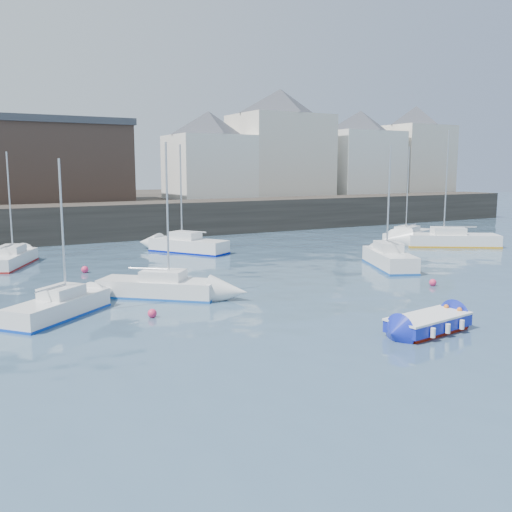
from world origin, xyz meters
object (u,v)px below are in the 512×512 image
sailboat_a (59,306)px  sailboat_g (408,235)px  buoy_near (152,317)px  blue_dinghy (428,323)px  buoy_mid (433,286)px  sailboat_h (10,259)px  sailboat_c (389,259)px  sailboat_d (452,239)px  sailboat_b (159,287)px  sailboat_f (188,245)px  buoy_far (85,273)px

sailboat_a → sailboat_g: (30.20, 11.46, -0.01)m
sailboat_a → buoy_near: (3.27, -1.88, -0.45)m
blue_dinghy → buoy_mid: 8.86m
sailboat_h → buoy_mid: size_ratio=18.81×
sailboat_c → sailboat_h: (-19.90, 11.87, -0.11)m
sailboat_a → sailboat_g: size_ratio=0.83×
blue_dinghy → sailboat_a: 14.46m
sailboat_c → sailboat_d: bearing=24.2°
blue_dinghy → buoy_near: 10.74m
sailboat_c → sailboat_b: bearing=-177.3°
blue_dinghy → sailboat_b: sailboat_b is taller
sailboat_f → buoy_near: 17.95m
sailboat_b → sailboat_f: bearing=61.8°
sailboat_a → sailboat_c: (19.65, 2.22, 0.11)m
blue_dinghy → sailboat_c: (8.26, 11.12, 0.20)m
sailboat_c → sailboat_h: size_ratio=1.05×
sailboat_c → buoy_far: sailboat_c is taller
sailboat_d → buoy_mid: bearing=-141.4°
sailboat_f → buoy_mid: bearing=-69.3°
sailboat_h → buoy_mid: (18.17, -17.01, -0.45)m
sailboat_a → sailboat_g: bearing=20.8°
sailboat_c → sailboat_a: bearing=-173.6°
sailboat_d → sailboat_h: (-30.71, 7.02, -0.08)m
blue_dinghy → sailboat_b: size_ratio=0.50×
sailboat_b → buoy_near: size_ratio=19.25×
sailboat_d → buoy_mid: (-12.53, -10.00, -0.53)m
sailboat_d → sailboat_h: sailboat_d is taller
sailboat_g → sailboat_b: bearing=-158.6°
sailboat_h → buoy_near: size_ratio=18.79×
buoy_near → buoy_far: buoy_far is taller
sailboat_g → blue_dinghy: bearing=-132.7°
sailboat_c → sailboat_h: bearing=149.2°
blue_dinghy → sailboat_c: 13.85m
sailboat_f → sailboat_h: sailboat_f is taller
buoy_near → blue_dinghy: bearing=-40.9°
sailboat_d → sailboat_g: size_ratio=1.15×
sailboat_c → sailboat_d: size_ratio=0.83×
sailboat_b → buoy_far: 8.22m
sailboat_d → buoy_far: 27.37m
sailboat_a → sailboat_f: 18.17m
sailboat_f → sailboat_g: size_ratio=0.99×
sailboat_a → buoy_near: 3.80m
sailboat_g → buoy_far: (-27.00, -1.89, -0.44)m
sailboat_h → buoy_near: (3.53, -15.97, -0.45)m
sailboat_f → buoy_mid: size_ratio=20.56×
buoy_mid → sailboat_d: bearing=38.6°
blue_dinghy → sailboat_g: (18.81, 20.37, 0.07)m
sailboat_f → buoy_far: (-8.30, -4.49, -0.54)m
sailboat_f → buoy_far: 9.46m
sailboat_c → sailboat_d: 11.84m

